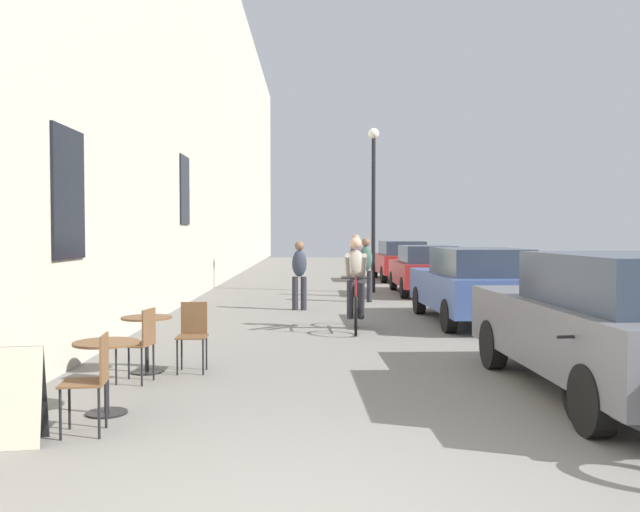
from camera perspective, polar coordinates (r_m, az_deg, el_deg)
building_facade_left at (r=18.78m, az=-11.63°, el=15.40°), size 0.54×68.00×12.31m
cafe_table_near at (r=6.97m, az=-17.86°, el=-8.62°), size 0.64×0.64×0.72m
cafe_chair_near_toward_street at (r=6.34m, az=-18.95°, el=-9.73°), size 0.42×0.42×0.89m
cafe_table_mid at (r=8.84m, az=-14.65°, el=-6.34°), size 0.64×0.64×0.72m
cafe_chair_mid_toward_street at (r=8.79m, az=-10.85°, el=-6.38°), size 0.39×0.39×0.89m
cafe_chair_mid_toward_wall at (r=8.26m, az=-15.12°, el=-6.96°), size 0.45×0.45×0.89m
sandwich_board_sign at (r=6.30m, az=-25.07°, el=-10.82°), size 0.60×0.45×0.84m
cyclist_on_bicycle at (r=12.24m, az=3.08°, el=-2.60°), size 0.52×1.76×1.74m
pedestrian_near at (r=15.37m, az=-1.79°, el=-1.33°), size 0.35×0.26×1.60m
pedestrian_mid at (r=17.18m, az=3.94°, el=-0.86°), size 0.35×0.25×1.66m
pedestrian_far at (r=18.67m, az=3.11°, el=-0.48°), size 0.35×0.25×1.74m
street_lamp at (r=19.94m, az=4.61°, el=5.79°), size 0.32×0.32×4.90m
parked_car_nearest at (r=7.89m, az=23.90°, el=-5.27°), size 1.96×4.48×1.58m
parked_car_second at (r=13.53m, az=13.04°, el=-2.36°), size 1.88×4.25×1.49m
parked_car_third at (r=19.53m, az=8.98°, el=-1.11°), size 1.73×4.02×1.42m
parked_car_fourth at (r=25.16m, az=6.88°, el=-0.34°), size 1.84×4.20×1.48m
parked_motorcycle at (r=6.12m, az=25.13°, el=-11.32°), size 0.62×2.14×0.92m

